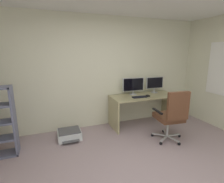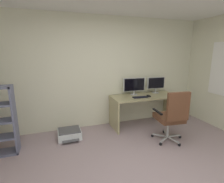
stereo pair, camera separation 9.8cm
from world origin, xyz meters
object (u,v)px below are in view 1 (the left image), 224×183
at_px(monitor_secondary, 155,83).
at_px(office_chair, 172,114).
at_px(printer, 69,134).
at_px(monitor_main, 133,85).
at_px(keyboard, 140,97).
at_px(desk, 144,103).
at_px(computer_mouse, 148,96).

distance_m(monitor_secondary, office_chair, 1.24).
bearing_deg(printer, monitor_main, 9.80).
distance_m(monitor_secondary, keyboard, 0.71).
relative_size(keyboard, office_chair, 0.32).
xyz_separation_m(desk, monitor_main, (-0.21, 0.17, 0.43)).
xyz_separation_m(monitor_main, keyboard, (0.01, -0.30, -0.23)).
distance_m(monitor_main, office_chair, 1.23).
xyz_separation_m(desk, printer, (-1.83, -0.11, -0.47)).
xyz_separation_m(desk, computer_mouse, (0.03, -0.13, 0.21)).
bearing_deg(monitor_secondary, keyboard, -153.14).
height_order(monitor_secondary, computer_mouse, monitor_secondary).
bearing_deg(monitor_main, monitor_secondary, 0.00).
distance_m(desk, computer_mouse, 0.25).
relative_size(desk, monitor_main, 2.90).
bearing_deg(monitor_secondary, printer, -172.86).
bearing_deg(desk, keyboard, -145.56).
distance_m(monitor_secondary, printer, 2.42).
height_order(desk, computer_mouse, computer_mouse).
distance_m(keyboard, office_chair, 0.88).
bearing_deg(printer, desk, 3.45).
relative_size(office_chair, printer, 2.21).
height_order(monitor_main, office_chair, monitor_main).
distance_m(monitor_main, keyboard, 0.38).
height_order(desk, keyboard, keyboard).
bearing_deg(office_chair, computer_mouse, 92.61).
relative_size(monitor_secondary, office_chair, 0.45).
height_order(desk, office_chair, office_chair).
relative_size(computer_mouse, office_chair, 0.09).
xyz_separation_m(desk, keyboard, (-0.20, -0.14, 0.20)).
bearing_deg(office_chair, keyboard, 107.83).
xyz_separation_m(monitor_secondary, computer_mouse, (-0.38, -0.30, -0.22)).
distance_m(keyboard, computer_mouse, 0.23).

